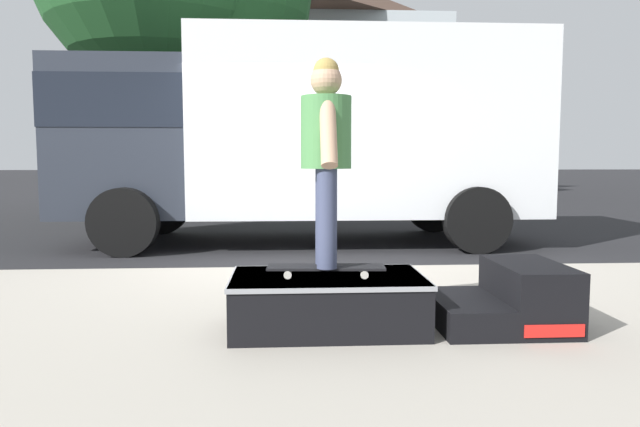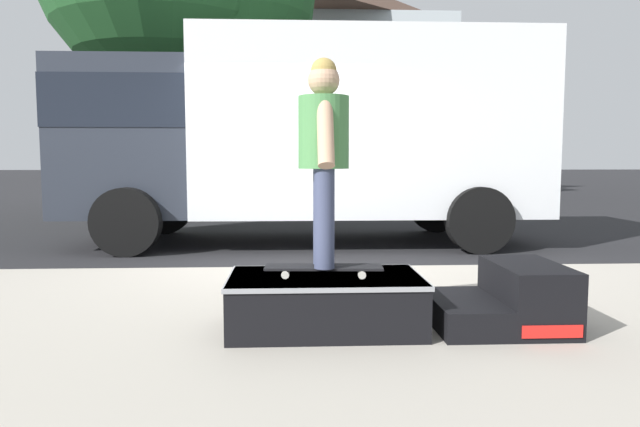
{
  "view_description": "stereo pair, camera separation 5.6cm",
  "coord_description": "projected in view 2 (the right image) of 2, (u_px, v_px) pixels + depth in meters",
  "views": [
    {
      "loc": [
        0.11,
        -6.59,
        1.25
      ],
      "look_at": [
        0.43,
        -1.33,
        0.77
      ],
      "focal_mm": 32.43,
      "sensor_mm": 36.0,
      "label": 1
    },
    {
      "loc": [
        0.17,
        -6.6,
        1.25
      ],
      "look_at": [
        0.43,
        -1.33,
        0.77
      ],
      "focal_mm": 32.43,
      "sensor_mm": 36.0,
      "label": 2
    }
  ],
  "objects": [
    {
      "name": "box_truck",
      "position": [
        302.0,
        130.0,
        8.71
      ],
      "size": [
        6.91,
        2.63,
        3.05
      ],
      "color": "white",
      "rests_on": "ground"
    },
    {
      "name": "skateboard",
      "position": [
        324.0,
        268.0,
        3.84
      ],
      "size": [
        0.79,
        0.25,
        0.07
      ],
      "color": "black",
      "rests_on": "skate_box"
    },
    {
      "name": "ground_plane",
      "position": [
        277.0,
        269.0,
        6.67
      ],
      "size": [
        140.0,
        140.0,
        0.0
      ],
      "primitive_type": "plane",
      "color": "black"
    },
    {
      "name": "house_behind",
      "position": [
        316.0,
        81.0,
        21.96
      ],
      "size": [
        9.54,
        8.22,
        8.4
      ],
      "color": "silver",
      "rests_on": "ground"
    },
    {
      "name": "kicker_ramp",
      "position": [
        508.0,
        300.0,
        3.94
      ],
      "size": [
        0.87,
        0.79,
        0.43
      ],
      "color": "black",
      "rests_on": "sidewalk_slab"
    },
    {
      "name": "sidewalk_slab",
      "position": [
        266.0,
        348.0,
        3.68
      ],
      "size": [
        50.0,
        5.0,
        0.12
      ],
      "primitive_type": "cube",
      "color": "#A8A093",
      "rests_on": "ground"
    },
    {
      "name": "skate_box",
      "position": [
        325.0,
        300.0,
        3.88
      ],
      "size": [
        1.29,
        0.77,
        0.36
      ],
      "color": "black",
      "rests_on": "sidewalk_slab"
    },
    {
      "name": "skater_kid",
      "position": [
        324.0,
        145.0,
        3.76
      ],
      "size": [
        0.33,
        0.7,
        1.36
      ],
      "color": "#3F4766",
      "rests_on": "skateboard"
    }
  ]
}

